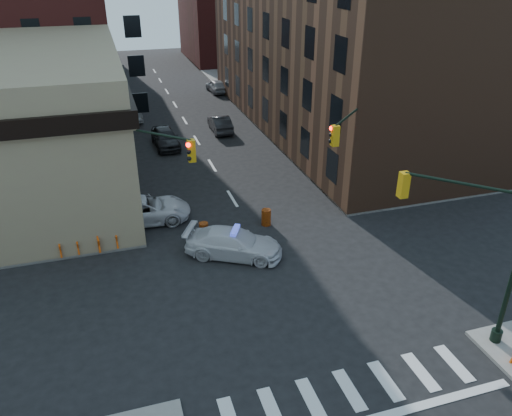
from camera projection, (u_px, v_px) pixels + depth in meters
ground at (285, 285)px, 23.99m from camera, size 140.00×140.00×0.00m
sidewalk_ne at (374, 91)px, 57.91m from camera, size 34.00×54.50×0.15m
commercial_row_ne at (338, 47)px, 43.41m from camera, size 14.00×34.00×14.00m
filler_nw at (24, 5)px, 68.98m from camera, size 20.00×18.00×16.00m
filler_ne at (240, 17)px, 74.37m from camera, size 16.00×16.00×12.00m
signal_pole_se at (489, 239)px, 18.78m from camera, size 5.40×5.27×8.00m
signal_pole_nw at (141, 175)px, 25.03m from camera, size 3.58×3.67×8.00m
signal_pole_ne at (352, 150)px, 28.12m from camera, size 3.67×3.58×8.00m
tree_ne_near at (266, 83)px, 46.53m from camera, size 3.00×3.00×4.85m
tree_ne_far at (242, 67)px, 53.35m from camera, size 3.00×3.00×4.85m
police_car at (234, 243)px, 26.04m from camera, size 5.46×4.22×1.48m
pickup at (143, 210)px, 29.38m from camera, size 5.64×2.82×1.53m
parked_car_wnear at (165, 138)px, 40.95m from camera, size 2.10×4.78×1.60m
parked_car_wfar at (129, 112)px, 47.76m from camera, size 2.24×5.01×1.60m
parked_car_wdeep at (116, 76)px, 61.82m from camera, size 2.94×5.82×1.62m
parked_car_enear at (220, 123)px, 44.62m from camera, size 1.60×4.42×1.45m
parked_car_efar at (217, 86)px, 57.47m from camera, size 2.01×4.37×1.45m
pedestrian_a at (88, 213)px, 28.38m from camera, size 0.80×0.67×1.87m
pedestrian_b at (67, 230)px, 26.63m from camera, size 1.06×0.95×1.81m
pedestrian_c at (13, 216)px, 28.04m from camera, size 1.14×0.59×1.87m
barrel_road at (266, 217)px, 29.14m from camera, size 0.64×0.64×0.98m
barrel_bank at (204, 230)px, 27.82m from camera, size 0.60×0.60×0.93m
barricade_nw_a at (107, 241)px, 26.46m from camera, size 1.31×0.80×0.92m
barricade_nw_b at (69, 247)px, 25.98m from camera, size 1.18×0.63×0.86m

